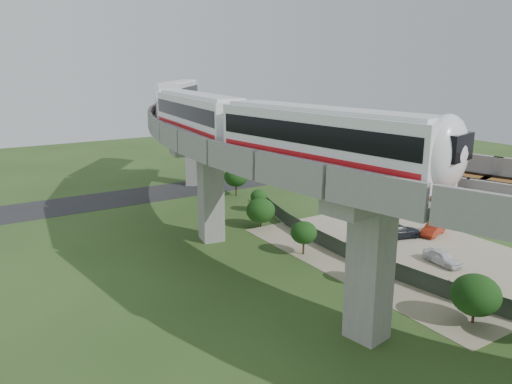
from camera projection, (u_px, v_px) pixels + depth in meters
ground at (263, 280)px, 38.97m from camera, size 160.00×160.00×0.00m
dirt_lot at (406, 253)px, 44.54m from camera, size 18.00×26.00×0.04m
asphalt_road at (135, 196)px, 63.57m from camera, size 60.00×8.00×0.03m
viaduct at (304, 161)px, 38.69m from camera, size 19.58×73.98×11.40m
metro_train at (204, 108)px, 47.73m from camera, size 18.57×59.74×3.64m
fence at (356, 247)px, 43.81m from camera, size 3.87×38.73×1.50m
tree_0 at (236, 177)px, 63.11m from camera, size 3.04×3.04×3.82m
tree_1 at (259, 197)px, 56.57m from camera, size 1.92×1.92×2.57m
tree_2 at (261, 210)px, 51.04m from camera, size 2.98×2.98×3.08m
tree_3 at (304, 233)px, 43.64m from camera, size 2.33×2.33×3.04m
tree_4 at (381, 259)px, 37.37m from camera, size 2.14×2.14×3.10m
tree_5 at (476, 295)px, 31.98m from camera, size 3.15×3.15×3.34m
car_white at (443, 257)px, 41.80m from camera, size 1.66×3.60×1.20m
car_red at (433, 229)px, 48.96m from camera, size 3.86×2.32×1.20m
car_dark at (399, 231)px, 48.15m from camera, size 4.85×2.90×1.32m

